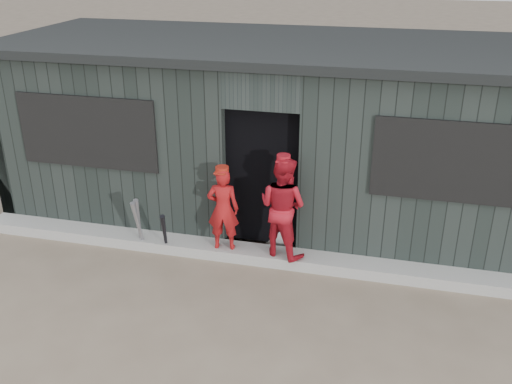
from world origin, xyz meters
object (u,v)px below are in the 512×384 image
(bat_right, at_px, (165,233))
(player_grey_back, at_px, (282,203))
(bat_left, at_px, (139,223))
(player_red_left, at_px, (223,209))
(dugout, at_px, (283,130))
(bat_mid, at_px, (139,226))
(player_red_right, at_px, (283,207))

(bat_right, bearing_deg, player_grey_back, 25.17)
(bat_left, bearing_deg, player_red_left, 3.95)
(dugout, bearing_deg, player_grey_back, -78.85)
(bat_left, distance_m, bat_right, 0.41)
(bat_mid, relative_size, player_red_left, 0.72)
(player_red_right, height_order, dugout, dugout)
(player_red_left, xyz_separation_m, player_grey_back, (0.67, 0.54, -0.09))
(bat_mid, relative_size, player_grey_back, 0.64)
(bat_mid, bearing_deg, dugout, 49.55)
(player_grey_back, bearing_deg, bat_left, 7.75)
(player_red_left, xyz_separation_m, player_red_right, (0.78, 0.04, 0.11))
(player_red_right, bearing_deg, dugout, -56.39)
(bat_mid, distance_m, player_grey_back, 1.96)
(player_red_left, bearing_deg, bat_mid, -1.69)
(bat_mid, distance_m, player_red_left, 1.21)
(bat_left, relative_size, dugout, 0.10)
(bat_left, bearing_deg, player_grey_back, 18.55)
(player_red_left, relative_size, player_red_right, 0.84)
(player_red_right, bearing_deg, bat_right, 28.73)
(bat_left, xyz_separation_m, player_grey_back, (1.85, 0.62, 0.23))
(bat_left, distance_m, player_red_left, 1.22)
(bat_left, distance_m, bat_mid, 0.07)
(bat_left, relative_size, player_red_right, 0.61)
(bat_mid, relative_size, player_red_right, 0.60)
(bat_mid, distance_m, player_red_right, 1.99)
(bat_right, bearing_deg, player_red_right, 6.66)
(bat_left, relative_size, bat_right, 1.20)
(bat_left, relative_size, bat_mid, 1.02)
(bat_right, relative_size, player_grey_back, 0.54)
(bat_right, distance_m, player_red_right, 1.65)
(bat_mid, bearing_deg, bat_left, 113.49)
(bat_right, bearing_deg, player_red_left, 10.39)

